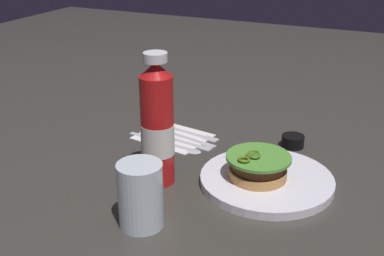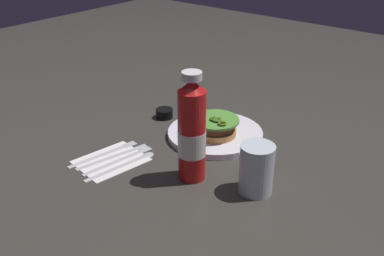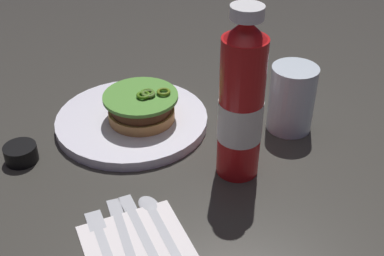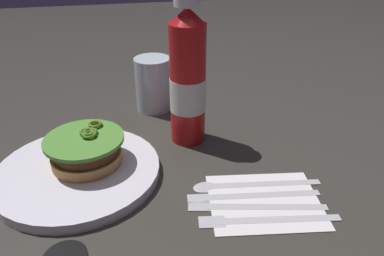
% 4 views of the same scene
% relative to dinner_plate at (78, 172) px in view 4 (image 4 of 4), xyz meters
% --- Properties ---
extents(ground_plane, '(3.00, 3.00, 0.00)m').
position_rel_dinner_plate_xyz_m(ground_plane, '(-0.15, 0.03, -0.01)').
color(ground_plane, '#393731').
extents(dinner_plate, '(0.26, 0.26, 0.02)m').
position_rel_dinner_plate_xyz_m(dinner_plate, '(0.00, 0.00, 0.00)').
color(dinner_plate, white).
rests_on(dinner_plate, ground_plane).
extents(burger_sandwich, '(0.12, 0.12, 0.05)m').
position_rel_dinner_plate_xyz_m(burger_sandwich, '(-0.02, -0.01, 0.03)').
color(burger_sandwich, tan).
rests_on(burger_sandwich, dinner_plate).
extents(ketchup_bottle, '(0.06, 0.06, 0.26)m').
position_rel_dinner_plate_xyz_m(ketchup_bottle, '(-0.20, -0.08, 0.11)').
color(ketchup_bottle, red).
rests_on(ketchup_bottle, ground_plane).
extents(water_glass, '(0.08, 0.08, 0.11)m').
position_rel_dinner_plate_xyz_m(water_glass, '(-0.15, -0.22, 0.05)').
color(water_glass, silver).
rests_on(water_glass, ground_plane).
extents(napkin, '(0.18, 0.15, 0.00)m').
position_rel_dinner_plate_xyz_m(napkin, '(-0.27, 0.12, -0.01)').
color(napkin, white).
rests_on(napkin, ground_plane).
extents(spoon_utensil, '(0.20, 0.05, 0.00)m').
position_rel_dinner_plate_xyz_m(spoon_utensil, '(-0.24, 0.08, -0.00)').
color(spoon_utensil, silver).
rests_on(spoon_utensil, napkin).
extents(steak_knife, '(0.20, 0.05, 0.00)m').
position_rel_dinner_plate_xyz_m(steak_knife, '(-0.24, 0.11, -0.00)').
color(steak_knife, silver).
rests_on(steak_knife, napkin).
extents(butter_knife, '(0.20, 0.06, 0.00)m').
position_rel_dinner_plate_xyz_m(butter_knife, '(-0.24, 0.13, -0.00)').
color(butter_knife, silver).
rests_on(butter_knife, napkin).
extents(fork_utensil, '(0.19, 0.05, 0.00)m').
position_rel_dinner_plate_xyz_m(fork_utensil, '(-0.24, 0.16, -0.00)').
color(fork_utensil, silver).
rests_on(fork_utensil, napkin).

